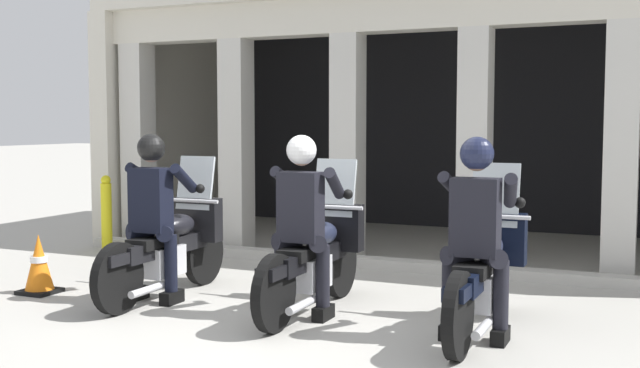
{
  "coord_description": "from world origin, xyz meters",
  "views": [
    {
      "loc": [
        2.83,
        -5.82,
        1.7
      ],
      "look_at": [
        0.0,
        0.57,
        1.14
      ],
      "focal_mm": 43.62,
      "sensor_mm": 36.0,
      "label": 1
    }
  ],
  "objects": [
    {
      "name": "police_officer_center",
      "position": [
        0.0,
        0.2,
        0.94
      ],
      "size": [
        0.63,
        0.61,
        1.58
      ],
      "rotation": [
        0.0,
        0.0,
        0.12
      ],
      "color": "black",
      "rests_on": "ground"
    },
    {
      "name": "motorcycle_right",
      "position": [
        1.53,
        0.37,
        0.5
      ],
      "size": [
        0.62,
        2.04,
        1.35
      ],
      "rotation": [
        0.0,
        0.0,
        0.05
      ],
      "color": "black",
      "rests_on": "ground"
    },
    {
      "name": "kerb_strip",
      "position": [
        0.05,
        2.59,
        0.06
      ],
      "size": [
        8.5,
        0.24,
        0.12
      ],
      "primitive_type": "cube",
      "color": "#B7B5AD",
      "rests_on": "ground"
    },
    {
      "name": "station_building",
      "position": [
        0.05,
        5.0,
        2.07
      ],
      "size": [
        9.0,
        3.96,
        3.37
      ],
      "color": "black",
      "rests_on": "ground"
    },
    {
      "name": "motorcycle_left",
      "position": [
        -1.53,
        0.45,
        0.5
      ],
      "size": [
        0.62,
        2.04,
        1.35
      ],
      "rotation": [
        0.0,
        0.0,
        0.02
      ],
      "color": "black",
      "rests_on": "ground"
    },
    {
      "name": "police_officer_left",
      "position": [
        -1.53,
        0.16,
        0.94
      ],
      "size": [
        0.63,
        0.61,
        1.58
      ],
      "rotation": [
        0.0,
        0.0,
        0.02
      ],
      "color": "black",
      "rests_on": "ground"
    },
    {
      "name": "police_officer_right",
      "position": [
        1.53,
        0.08,
        0.94
      ],
      "size": [
        0.63,
        0.61,
        1.58
      ],
      "rotation": [
        0.0,
        0.0,
        0.05
      ],
      "color": "black",
      "rests_on": "ground"
    },
    {
      "name": "traffic_cone_flank",
      "position": [
        -2.79,
        -0.01,
        0.29
      ],
      "size": [
        0.34,
        0.34,
        0.59
      ],
      "color": "black",
      "rests_on": "ground"
    },
    {
      "name": "motorcycle_center",
      "position": [
        0.0,
        0.48,
        0.5
      ],
      "size": [
        0.62,
        2.04,
        1.35
      ],
      "rotation": [
        0.0,
        0.0,
        0.12
      ],
      "color": "black",
      "rests_on": "ground"
    },
    {
      "name": "bollard_kerbside",
      "position": [
        -3.79,
        2.25,
        0.5
      ],
      "size": [
        0.14,
        0.14,
        1.01
      ],
      "color": "yellow",
      "rests_on": "ground"
    },
    {
      "name": "ground_plane",
      "position": [
        0.0,
        3.0,
        0.0
      ],
      "size": [
        80.0,
        80.0,
        0.0
      ],
      "primitive_type": "plane",
      "color": "#A8A59E"
    }
  ]
}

